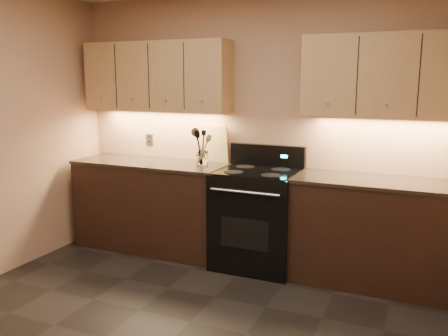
% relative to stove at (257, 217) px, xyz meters
% --- Properties ---
extents(wall_back, '(4.00, 0.04, 2.60)m').
position_rel_stove_xyz_m(wall_back, '(-0.08, 0.32, 0.82)').
color(wall_back, tan).
rests_on(wall_back, ground).
extents(counter_left, '(1.62, 0.62, 0.93)m').
position_rel_stove_xyz_m(counter_left, '(-1.18, 0.02, -0.01)').
color(counter_left, black).
rests_on(counter_left, ground).
extents(counter_right, '(1.46, 0.62, 0.93)m').
position_rel_stove_xyz_m(counter_right, '(1.10, 0.02, -0.01)').
color(counter_right, black).
rests_on(counter_right, ground).
extents(stove, '(0.76, 0.68, 1.14)m').
position_rel_stove_xyz_m(stove, '(0.00, 0.00, 0.00)').
color(stove, black).
rests_on(stove, ground).
extents(upper_cab_left, '(1.60, 0.30, 0.70)m').
position_rel_stove_xyz_m(upper_cab_left, '(-1.18, 0.17, 1.32)').
color(upper_cab_left, tan).
rests_on(upper_cab_left, wall_back).
extents(upper_cab_right, '(1.44, 0.30, 0.70)m').
position_rel_stove_xyz_m(upper_cab_right, '(1.10, 0.17, 1.32)').
color(upper_cab_right, tan).
rests_on(upper_cab_right, wall_back).
extents(outlet_plate, '(0.08, 0.01, 0.12)m').
position_rel_stove_xyz_m(outlet_plate, '(-1.38, 0.31, 0.64)').
color(outlet_plate, '#B2B5BA').
rests_on(outlet_plate, wall_back).
extents(utensil_crock, '(0.13, 0.13, 0.14)m').
position_rel_stove_xyz_m(utensil_crock, '(-0.60, 0.05, 0.52)').
color(utensil_crock, white).
rests_on(utensil_crock, counter_left).
extents(cutting_board, '(0.30, 0.13, 0.38)m').
position_rel_stove_xyz_m(cutting_board, '(-0.56, 0.29, 0.64)').
color(cutting_board, tan).
rests_on(cutting_board, counter_left).
extents(wooden_spoon, '(0.18, 0.07, 0.31)m').
position_rel_stove_xyz_m(wooden_spoon, '(-0.64, 0.03, 0.63)').
color(wooden_spoon, tan).
rests_on(wooden_spoon, utensil_crock).
extents(black_spoon, '(0.07, 0.18, 0.36)m').
position_rel_stove_xyz_m(black_spoon, '(-0.62, 0.07, 0.64)').
color(black_spoon, black).
rests_on(black_spoon, utensil_crock).
extents(black_turner, '(0.10, 0.13, 0.35)m').
position_rel_stove_xyz_m(black_turner, '(-0.60, 0.04, 0.64)').
color(black_turner, black).
rests_on(black_turner, utensil_crock).
extents(steel_spatula, '(0.26, 0.15, 0.39)m').
position_rel_stove_xyz_m(steel_spatula, '(-0.57, 0.07, 0.66)').
color(steel_spatula, silver).
rests_on(steel_spatula, utensil_crock).
extents(steel_skimmer, '(0.21, 0.14, 0.37)m').
position_rel_stove_xyz_m(steel_skimmer, '(-0.58, 0.03, 0.64)').
color(steel_skimmer, silver).
rests_on(steel_skimmer, utensil_crock).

